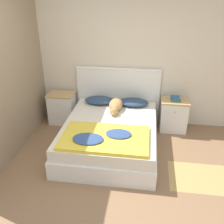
{
  "coord_description": "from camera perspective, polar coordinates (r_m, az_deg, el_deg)",
  "views": [
    {
      "loc": [
        0.62,
        -2.75,
        2.57
      ],
      "look_at": [
        0.03,
        1.24,
        0.58
      ],
      "focal_mm": 42.0,
      "sensor_mm": 36.0,
      "label": 1
    }
  ],
  "objects": [
    {
      "name": "ground_plane",
      "position": [
        3.82,
        -3.33,
        -16.21
      ],
      "size": [
        16.0,
        16.0,
        0.0
      ],
      "primitive_type": "plane",
      "color": "#896647"
    },
    {
      "name": "pillow_left",
      "position": [
        5.07,
        -2.74,
        2.58
      ],
      "size": [
        0.57,
        0.36,
        0.12
      ],
      "color": "navy",
      "rests_on": "bed"
    },
    {
      "name": "nightstand_right",
      "position": [
        5.13,
        13.29,
        -0.67
      ],
      "size": [
        0.52,
        0.39,
        0.62
      ],
      "color": "white",
      "rests_on": "ground_plane"
    },
    {
      "name": "wall_side_left",
      "position": [
        4.56,
        -20.42,
        8.01
      ],
      "size": [
        0.06,
        3.1,
        2.55
      ],
      "color": "gray",
      "rests_on": "ground_plane"
    },
    {
      "name": "rug",
      "position": [
        4.18,
        18.71,
        -13.4
      ],
      "size": [
        0.92,
        0.69,
        0.0
      ],
      "color": "tan",
      "rests_on": "ground_plane"
    },
    {
      "name": "pillow_right",
      "position": [
        4.99,
        4.64,
        2.15
      ],
      "size": [
        0.57,
        0.36,
        0.12
      ],
      "color": "navy",
      "rests_on": "bed"
    },
    {
      "name": "book_stack",
      "position": [
        4.99,
        13.66,
        2.82
      ],
      "size": [
        0.18,
        0.23,
        0.05
      ],
      "color": "#337547",
      "rests_on": "nightstand_right"
    },
    {
      "name": "quilt",
      "position": [
        3.9,
        -1.72,
        -5.61
      ],
      "size": [
        1.3,
        0.82,
        0.09
      ],
      "color": "yellow",
      "rests_on": "bed"
    },
    {
      "name": "nightstand_left",
      "position": [
        5.38,
        -10.83,
        0.87
      ],
      "size": [
        0.52,
        0.39,
        0.62
      ],
      "color": "white",
      "rests_on": "ground_plane"
    },
    {
      "name": "headboard",
      "position": [
        5.24,
        1.29,
        3.9
      ],
      "size": [
        1.64,
        0.06,
        1.13
      ],
      "color": "white",
      "rests_on": "ground_plane"
    },
    {
      "name": "bed",
      "position": [
        4.49,
        -0.37,
        -5.07
      ],
      "size": [
        1.56,
        1.98,
        0.48
      ],
      "color": "white",
      "rests_on": "ground_plane"
    },
    {
      "name": "wall_back",
      "position": [
        5.09,
        1.09,
        11.43
      ],
      "size": [
        9.0,
        0.06,
        2.55
      ],
      "color": "beige",
      "rests_on": "ground_plane"
    },
    {
      "name": "dog",
      "position": [
        4.78,
        0.79,
        1.42
      ],
      "size": [
        0.25,
        0.67,
        0.18
      ],
      "color": "tan",
      "rests_on": "bed"
    }
  ]
}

